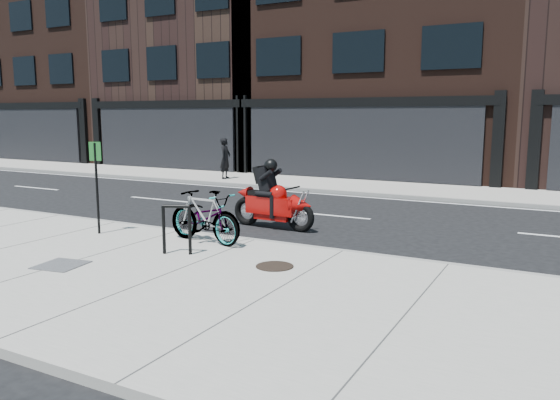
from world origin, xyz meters
The scene contains 14 objects.
ground centered at (0.00, 0.00, 0.00)m, with size 120.00×120.00×0.00m, color black.
sidewalk_near centered at (0.00, -5.00, 0.07)m, with size 60.00×6.00×0.13m, color gray.
sidewalk_far centered at (0.00, 7.75, 0.07)m, with size 60.00×3.50×0.13m, color gray.
building_west centered at (-22.00, 14.50, 6.75)m, with size 10.00×10.00×13.50m, color black.
building_midwest centered at (-12.00, 14.50, 6.00)m, with size 10.00×10.00×12.00m, color black.
building_center centered at (-2.00, 14.50, 7.25)m, with size 12.00×10.00×14.50m, color black.
bike_rack centered at (-0.67, -3.70, 0.69)m, with size 0.53×0.25×0.95m.
bicycle_front centered at (-0.81, -2.60, 0.64)m, with size 0.68×1.94×1.02m, color gray.
bicycle_rear centered at (-0.79, -2.65, 0.68)m, with size 0.52×1.83×1.10m, color gray.
motorcycle centered at (-0.43, -0.23, 0.69)m, with size 2.29×0.62×1.70m.
pedestrian centered at (-6.77, 7.03, 0.97)m, with size 0.61×0.40×1.68m, color black.
manhole_cover centered at (1.37, -3.60, 0.14)m, with size 0.66×0.66×0.01m, color black.
utility_grate centered at (-1.97, -5.30, 0.14)m, with size 0.75×0.75×0.01m, color #4E4E50.
sign_post centered at (-3.35, -3.09, 1.34)m, with size 0.26×0.11×2.03m.
Camera 1 is at (5.79, -11.64, 2.74)m, focal length 35.00 mm.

